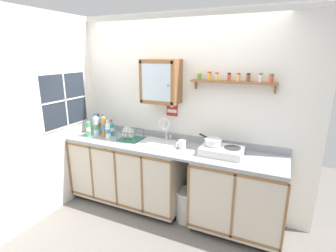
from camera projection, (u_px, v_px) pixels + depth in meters
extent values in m
plane|color=slate|center=(156.00, 228.00, 3.20)|extent=(5.86, 5.86, 0.00)
cube|color=silver|center=(179.00, 114.00, 3.47)|extent=(3.46, 0.05, 2.58)
cube|color=white|center=(179.00, 14.00, 3.11)|extent=(3.46, 0.02, 0.05)
cube|color=silver|center=(41.00, 119.00, 3.21)|extent=(0.05, 3.48, 2.58)
cube|color=black|center=(131.00, 198.00, 3.79)|extent=(1.55, 0.56, 0.08)
cube|color=beige|center=(129.00, 170.00, 3.64)|extent=(1.58, 0.62, 0.84)
cube|color=brown|center=(114.00, 152.00, 3.26)|extent=(1.58, 0.01, 0.03)
cube|color=brown|center=(117.00, 204.00, 3.47)|extent=(1.58, 0.01, 0.03)
cube|color=brown|center=(70.00, 168.00, 3.69)|extent=(0.02, 0.01, 0.77)
cube|color=brown|center=(92.00, 173.00, 3.53)|extent=(0.02, 0.01, 0.77)
cube|color=brown|center=(115.00, 179.00, 3.37)|extent=(0.02, 0.01, 0.77)
cube|color=brown|center=(142.00, 185.00, 3.21)|extent=(0.02, 0.01, 0.77)
cube|color=brown|center=(171.00, 192.00, 3.05)|extent=(0.02, 0.01, 0.77)
cube|color=black|center=(236.00, 225.00, 3.18)|extent=(1.00, 0.56, 0.08)
cube|color=beige|center=(238.00, 193.00, 3.03)|extent=(1.02, 0.62, 0.84)
cube|color=brown|center=(235.00, 175.00, 2.65)|extent=(1.02, 0.01, 0.03)
cube|color=brown|center=(231.00, 236.00, 2.85)|extent=(1.02, 0.01, 0.03)
cube|color=brown|center=(188.00, 196.00, 2.96)|extent=(0.02, 0.01, 0.77)
cube|color=brown|center=(233.00, 207.00, 2.75)|extent=(0.02, 0.01, 0.77)
cube|color=brown|center=(285.00, 220.00, 2.55)|extent=(0.02, 0.01, 0.77)
cube|color=gray|center=(168.00, 147.00, 3.27)|extent=(2.82, 0.65, 0.03)
cube|color=gray|center=(178.00, 136.00, 3.52)|extent=(2.82, 0.02, 0.08)
cube|color=silver|center=(160.00, 144.00, 3.34)|extent=(0.54, 0.38, 0.01)
cube|color=slate|center=(160.00, 151.00, 3.37)|extent=(0.46, 0.31, 0.01)
cube|color=slate|center=(165.00, 144.00, 3.49)|extent=(0.46, 0.01, 0.10)
cube|color=slate|center=(154.00, 152.00, 3.22)|extent=(0.46, 0.01, 0.10)
cylinder|color=#4C4C51|center=(160.00, 151.00, 3.37)|extent=(0.04, 0.04, 0.01)
cylinder|color=silver|center=(167.00, 139.00, 3.52)|extent=(0.05, 0.05, 0.02)
cylinder|color=silver|center=(167.00, 130.00, 3.49)|extent=(0.02, 0.02, 0.22)
torus|color=silver|center=(164.00, 123.00, 3.40)|extent=(0.16, 0.02, 0.16)
cylinder|color=silver|center=(171.00, 137.00, 3.49)|extent=(0.02, 0.02, 0.05)
cube|color=silver|center=(222.00, 151.00, 2.99)|extent=(0.48, 0.33, 0.09)
cylinder|color=#2D2D2D|center=(213.00, 145.00, 3.04)|extent=(0.19, 0.19, 0.01)
cylinder|color=#2D2D2D|center=(232.00, 148.00, 2.95)|extent=(0.19, 0.19, 0.01)
cylinder|color=black|center=(208.00, 154.00, 2.90)|extent=(0.03, 0.02, 0.03)
cylinder|color=black|center=(229.00, 157.00, 2.81)|extent=(0.03, 0.02, 0.03)
cylinder|color=silver|center=(213.00, 142.00, 3.03)|extent=(0.19, 0.19, 0.07)
torus|color=silver|center=(213.00, 139.00, 3.02)|extent=(0.20, 0.20, 0.01)
cylinder|color=black|center=(204.00, 136.00, 3.18)|extent=(0.15, 0.12, 0.02)
cylinder|color=white|center=(108.00, 131.00, 3.55)|extent=(0.06, 0.06, 0.20)
cone|color=white|center=(107.00, 123.00, 3.52)|extent=(0.06, 0.06, 0.03)
cylinder|color=white|center=(107.00, 121.00, 3.51)|extent=(0.03, 0.03, 0.02)
cylinder|color=#3F8CCC|center=(108.00, 131.00, 3.55)|extent=(0.07, 0.07, 0.06)
cylinder|color=gold|center=(104.00, 127.00, 3.65)|extent=(0.07, 0.07, 0.27)
cone|color=gold|center=(103.00, 117.00, 3.61)|extent=(0.06, 0.06, 0.03)
cylinder|color=#2D59B2|center=(103.00, 115.00, 3.60)|extent=(0.03, 0.03, 0.02)
cylinder|color=#3F8CCC|center=(104.00, 127.00, 3.65)|extent=(0.07, 0.07, 0.07)
cylinder|color=#4CB266|center=(88.00, 129.00, 3.63)|extent=(0.06, 0.06, 0.21)
cone|color=#4CB266|center=(88.00, 121.00, 3.60)|extent=(0.06, 0.06, 0.03)
cylinder|color=#2D59B2|center=(87.00, 119.00, 3.59)|extent=(0.03, 0.03, 0.02)
cylinder|color=white|center=(88.00, 129.00, 3.63)|extent=(0.06, 0.06, 0.06)
cylinder|color=silver|center=(96.00, 126.00, 3.68)|extent=(0.08, 0.08, 0.26)
cone|color=silver|center=(95.00, 116.00, 3.64)|extent=(0.08, 0.08, 0.04)
cylinder|color=#2D59B2|center=(95.00, 114.00, 3.63)|extent=(0.04, 0.04, 0.02)
cylinder|color=#4C9959|center=(96.00, 127.00, 3.68)|extent=(0.08, 0.08, 0.07)
cylinder|color=teal|center=(112.00, 129.00, 3.68)|extent=(0.07, 0.07, 0.18)
cone|color=teal|center=(111.00, 122.00, 3.65)|extent=(0.07, 0.07, 0.03)
cylinder|color=red|center=(111.00, 120.00, 3.64)|extent=(0.03, 0.03, 0.02)
cylinder|color=white|center=(112.00, 129.00, 3.68)|extent=(0.08, 0.08, 0.05)
cylinder|color=#8CB7E0|center=(99.00, 126.00, 3.78)|extent=(0.08, 0.08, 0.23)
cone|color=#8CB7E0|center=(98.00, 117.00, 3.74)|extent=(0.08, 0.08, 0.04)
cylinder|color=#262626|center=(98.00, 115.00, 3.74)|extent=(0.04, 0.04, 0.02)
cylinder|color=#D84C3F|center=(99.00, 124.00, 3.77)|extent=(0.08, 0.08, 0.06)
cube|color=#26664C|center=(131.00, 139.00, 3.52)|extent=(0.29, 0.27, 0.01)
cylinder|color=#4C4F54|center=(117.00, 136.00, 3.45)|extent=(0.01, 0.01, 0.12)
cylinder|color=#4C4F54|center=(134.00, 138.00, 3.34)|extent=(0.01, 0.01, 0.12)
cylinder|color=#4C4F54|center=(127.00, 131.00, 3.67)|extent=(0.01, 0.01, 0.12)
cylinder|color=#4C4F54|center=(144.00, 133.00, 3.56)|extent=(0.01, 0.01, 0.12)
cylinder|color=#4C4F54|center=(125.00, 133.00, 3.38)|extent=(0.27, 0.01, 0.01)
cylinder|color=#4C4F54|center=(135.00, 128.00, 3.60)|extent=(0.27, 0.01, 0.01)
cylinder|color=white|center=(126.00, 133.00, 3.53)|extent=(0.01, 0.17, 0.17)
cylinder|color=white|center=(129.00, 133.00, 3.51)|extent=(0.01, 0.17, 0.17)
cylinder|color=white|center=(131.00, 133.00, 3.50)|extent=(0.01, 0.13, 0.13)
cylinder|color=white|center=(182.00, 144.00, 3.18)|extent=(0.09, 0.09, 0.10)
torus|color=white|center=(178.00, 145.00, 3.15)|extent=(0.06, 0.06, 0.07)
cube|color=brown|center=(161.00, 81.00, 3.28)|extent=(0.48, 0.27, 0.55)
cube|color=silver|center=(156.00, 83.00, 3.16)|extent=(0.40, 0.01, 0.45)
cube|color=brown|center=(141.00, 82.00, 3.25)|extent=(0.04, 0.01, 0.52)
cube|color=brown|center=(172.00, 83.00, 3.07)|extent=(0.04, 0.01, 0.52)
cube|color=brown|center=(156.00, 62.00, 3.09)|extent=(0.45, 0.01, 0.04)
cube|color=brown|center=(156.00, 103.00, 3.23)|extent=(0.45, 0.01, 0.04)
sphere|color=olive|center=(168.00, 86.00, 3.09)|extent=(0.02, 0.02, 0.02)
cube|color=brown|center=(232.00, 82.00, 2.97)|extent=(0.98, 0.14, 0.02)
cube|color=brown|center=(196.00, 85.00, 3.23)|extent=(0.02, 0.03, 0.10)
cube|color=brown|center=(275.00, 89.00, 2.85)|extent=(0.02, 0.03, 0.10)
cylinder|color=#598C3F|center=(199.00, 77.00, 3.13)|extent=(0.04, 0.04, 0.07)
cylinder|color=yellow|center=(200.00, 73.00, 3.12)|extent=(0.05, 0.05, 0.02)
cylinder|color=gold|center=(209.00, 76.00, 3.07)|extent=(0.05, 0.05, 0.08)
cylinder|color=red|center=(210.00, 72.00, 3.06)|extent=(0.05, 0.05, 0.02)
cylinder|color=#E0C659|center=(217.00, 77.00, 3.04)|extent=(0.04, 0.04, 0.07)
cylinder|color=red|center=(217.00, 73.00, 3.03)|extent=(0.04, 0.04, 0.02)
cylinder|color=#CC4C33|center=(229.00, 77.00, 2.99)|extent=(0.04, 0.04, 0.07)
cylinder|color=black|center=(229.00, 74.00, 2.98)|extent=(0.04, 0.04, 0.02)
cylinder|color=#E0C659|center=(238.00, 78.00, 2.94)|extent=(0.04, 0.04, 0.08)
cylinder|color=red|center=(239.00, 74.00, 2.92)|extent=(0.04, 0.04, 0.02)
cylinder|color=brown|center=(248.00, 78.00, 2.90)|extent=(0.04, 0.04, 0.08)
cylinder|color=black|center=(249.00, 74.00, 2.88)|extent=(0.04, 0.04, 0.02)
cylinder|color=silver|center=(261.00, 78.00, 2.84)|extent=(0.04, 0.04, 0.08)
cylinder|color=#33723F|center=(261.00, 74.00, 2.83)|extent=(0.04, 0.04, 0.02)
cylinder|color=#CC4C33|center=(271.00, 79.00, 2.78)|extent=(0.05, 0.05, 0.08)
cylinder|color=#33723F|center=(272.00, 75.00, 2.77)|extent=(0.05, 0.05, 0.02)
cube|color=#B2261E|center=(172.00, 107.00, 3.45)|extent=(0.16, 0.01, 0.25)
cube|color=white|center=(172.00, 111.00, 3.46)|extent=(0.13, 0.00, 0.04)
cylinder|color=white|center=(172.00, 105.00, 3.44)|extent=(0.07, 0.00, 0.07)
cube|color=#262D38|center=(65.00, 100.00, 3.48)|extent=(0.01, 0.75, 0.70)
cube|color=white|center=(65.00, 100.00, 3.48)|extent=(0.02, 0.80, 0.74)
cube|color=white|center=(65.00, 100.00, 3.48)|extent=(0.01, 0.02, 0.70)
cube|color=white|center=(65.00, 100.00, 3.48)|extent=(0.01, 0.75, 0.02)
cylinder|color=silver|center=(186.00, 206.00, 3.30)|extent=(0.27, 0.27, 0.40)
torus|color=white|center=(187.00, 192.00, 3.25)|extent=(0.30, 0.30, 0.03)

